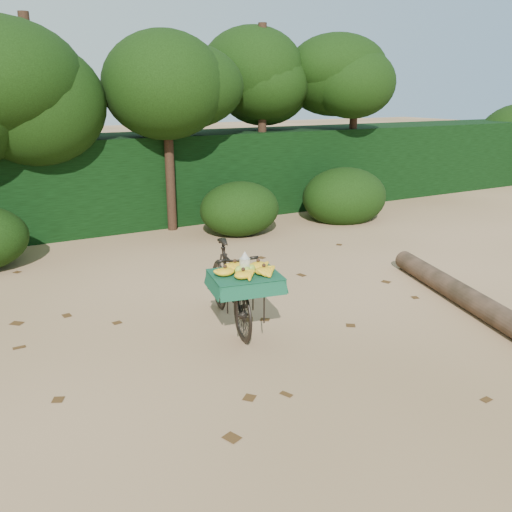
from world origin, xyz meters
TOP-DOWN VIEW (x-y plane):
  - ground at (0.00, 0.00)m, footprint 80.00×80.00m
  - vendor_bicycle at (-0.54, 0.60)m, footprint 0.88×1.79m
  - fallen_log at (2.26, -0.62)m, footprint 1.30×3.75m
  - hedge_backdrop at (0.00, 6.30)m, footprint 26.00×1.80m
  - tree_row at (-0.65, 5.50)m, footprint 14.50×2.00m
  - bush_clumps at (0.50, 4.30)m, footprint 8.80×1.70m
  - leaf_litter at (0.00, 0.65)m, footprint 7.00×7.30m

SIDE VIEW (x-z plane):
  - ground at x=0.00m, z-range 0.00..0.00m
  - leaf_litter at x=0.00m, z-range 0.00..0.01m
  - fallen_log at x=2.26m, z-range 0.00..0.28m
  - bush_clumps at x=0.50m, z-range 0.00..0.90m
  - vendor_bicycle at x=-0.54m, z-range 0.01..1.00m
  - hedge_backdrop at x=0.00m, z-range 0.00..1.80m
  - tree_row at x=-0.65m, z-range 0.00..4.00m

